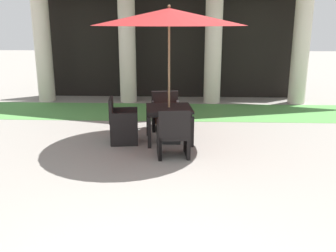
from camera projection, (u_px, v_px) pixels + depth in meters
lawn_strip at (168, 112)px, 10.31m from camera, size 10.67×2.08×0.01m
patio_table_mid_left at (169, 112)px, 7.62m from camera, size 1.01×1.01×0.72m
patio_umbrella_mid_left at (169, 18)px, 7.13m from camera, size 2.98×2.98×2.69m
patio_chair_mid_left_west at (122, 122)px, 7.60m from camera, size 0.62×0.65×0.92m
patio_chair_mid_left_north at (166, 112)px, 8.59m from camera, size 0.70×0.64×0.84m
patio_chair_mid_left_south at (173, 135)px, 6.76m from camera, size 0.64×0.60×0.92m
terracotta_urn at (159, 118)px, 8.93m from camera, size 0.31×0.31×0.42m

